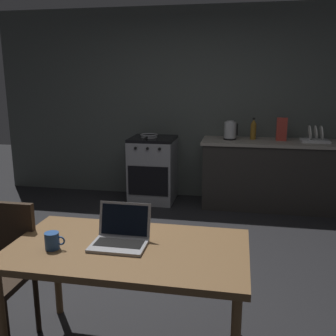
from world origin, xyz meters
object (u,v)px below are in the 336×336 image
(electric_kettle, at_px, (230,131))
(bottle_b, at_px, (253,129))
(laptop, at_px, (121,237))
(frying_pan, at_px, (149,136))
(dining_table, at_px, (128,257))
(cereal_box, at_px, (282,129))
(dish_rack, at_px, (315,138))
(stove_oven, at_px, (153,169))
(coffee_mug, at_px, (52,241))
(chair, at_px, (1,264))

(electric_kettle, height_order, bottle_b, bottle_b)
(laptop, distance_m, frying_pan, 3.06)
(dining_table, xyz_separation_m, bottle_b, (0.79, 3.14, 0.37))
(laptop, bearing_deg, electric_kettle, 73.64)
(dining_table, relative_size, cereal_box, 4.70)
(electric_kettle, relative_size, dish_rack, 0.73)
(cereal_box, height_order, dish_rack, cereal_box)
(electric_kettle, height_order, dish_rack, electric_kettle)
(stove_oven, relative_size, frying_pan, 2.17)
(stove_oven, bearing_deg, frying_pan, -149.56)
(dining_table, relative_size, electric_kettle, 5.63)
(laptop, bearing_deg, dish_rack, 55.87)
(dining_table, bearing_deg, laptop, 153.47)
(cereal_box, bearing_deg, dining_table, -110.38)
(coffee_mug, bearing_deg, dining_table, 14.75)
(electric_kettle, xyz_separation_m, cereal_box, (0.65, 0.02, 0.03))
(chair, distance_m, electric_kettle, 3.37)
(stove_oven, xyz_separation_m, bottle_b, (1.34, 0.08, 0.58))
(laptop, xyz_separation_m, dish_rack, (1.61, 3.03, 0.17))
(chair, xyz_separation_m, cereal_box, (1.99, 3.07, 0.51))
(chair, distance_m, cereal_box, 3.70)
(chair, bearing_deg, stove_oven, 93.18)
(laptop, distance_m, electric_kettle, 3.09)
(coffee_mug, xyz_separation_m, bottle_b, (1.21, 3.25, 0.25))
(laptop, distance_m, bottle_b, 3.23)
(chair, xyz_separation_m, frying_pan, (0.26, 3.02, 0.39))
(stove_oven, distance_m, dining_table, 3.11)
(stove_oven, relative_size, chair, 0.99)
(chair, xyz_separation_m, bottle_b, (1.64, 3.13, 0.50))
(laptop, distance_m, coffee_mug, 0.39)
(dining_table, relative_size, dish_rack, 4.10)
(chair, xyz_separation_m, electric_kettle, (1.34, 3.05, 0.48))
(dining_table, xyz_separation_m, frying_pan, (-0.59, 3.03, 0.26))
(coffee_mug, bearing_deg, electric_kettle, 74.00)
(coffee_mug, bearing_deg, cereal_box, 63.93)
(chair, relative_size, electric_kettle, 3.67)
(chair, bearing_deg, electric_kettle, 75.08)
(cereal_box, bearing_deg, coffee_mug, -116.07)
(chair, relative_size, cereal_box, 3.06)
(cereal_box, bearing_deg, frying_pan, -178.38)
(stove_oven, bearing_deg, electric_kettle, 0.14)
(dining_table, relative_size, laptop, 4.35)
(coffee_mug, distance_m, cereal_box, 3.56)
(chair, distance_m, bottle_b, 3.57)
(stove_oven, distance_m, coffee_mug, 3.19)
(frying_pan, bearing_deg, stove_oven, 30.44)
(laptop, height_order, dish_rack, dish_rack)
(electric_kettle, xyz_separation_m, dish_rack, (1.06, 0.00, -0.07))
(bottle_b, bearing_deg, frying_pan, -175.49)
(stove_oven, relative_size, laptop, 2.79)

